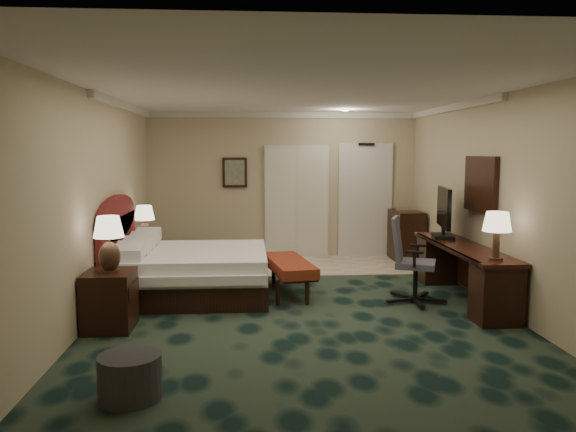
{
  "coord_description": "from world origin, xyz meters",
  "views": [
    {
      "loc": [
        -0.66,
        -6.72,
        1.99
      ],
      "look_at": [
        -0.14,
        0.6,
        1.14
      ],
      "focal_mm": 35.0,
      "sensor_mm": 36.0,
      "label": 1
    }
  ],
  "objects": [
    {
      "name": "floor",
      "position": [
        0.0,
        0.0,
        0.0
      ],
      "size": [
        5.0,
        7.5,
        0.0
      ],
      "primitive_type": "cube",
      "color": "black",
      "rests_on": "ground"
    },
    {
      "name": "ceiling",
      "position": [
        0.0,
        0.0,
        2.7
      ],
      "size": [
        5.0,
        7.5,
        0.0
      ],
      "primitive_type": "cube",
      "color": "silver",
      "rests_on": "wall_back"
    },
    {
      "name": "wall_back",
      "position": [
        0.0,
        3.75,
        1.35
      ],
      "size": [
        5.0,
        0.0,
        2.7
      ],
      "primitive_type": "cube",
      "color": "tan",
      "rests_on": "ground"
    },
    {
      "name": "wall_front",
      "position": [
        0.0,
        -3.75,
        1.35
      ],
      "size": [
        5.0,
        0.0,
        2.7
      ],
      "primitive_type": "cube",
      "color": "tan",
      "rests_on": "ground"
    },
    {
      "name": "wall_left",
      "position": [
        -2.5,
        0.0,
        1.35
      ],
      "size": [
        0.0,
        7.5,
        2.7
      ],
      "primitive_type": "cube",
      "color": "tan",
      "rests_on": "ground"
    },
    {
      "name": "wall_right",
      "position": [
        2.5,
        0.0,
        1.35
      ],
      "size": [
        0.0,
        7.5,
        2.7
      ],
      "primitive_type": "cube",
      "color": "tan",
      "rests_on": "ground"
    },
    {
      "name": "crown_molding",
      "position": [
        0.0,
        0.0,
        2.65
      ],
      "size": [
        5.0,
        7.5,
        0.1
      ],
      "primitive_type": null,
      "color": "silver",
      "rests_on": "wall_back"
    },
    {
      "name": "tile_patch",
      "position": [
        0.9,
        2.9,
        0.01
      ],
      "size": [
        3.2,
        1.7,
        0.01
      ],
      "primitive_type": "cube",
      "color": "#BBB6A2",
      "rests_on": "ground"
    },
    {
      "name": "headboard",
      "position": [
        -2.44,
        1.0,
        0.7
      ],
      "size": [
        0.12,
        2.0,
        1.4
      ],
      "primitive_type": null,
      "color": "#53141D",
      "rests_on": "ground"
    },
    {
      "name": "entry_door",
      "position": [
        1.55,
        3.72,
        1.05
      ],
      "size": [
        1.02,
        0.06,
        2.18
      ],
      "primitive_type": "cube",
      "color": "silver",
      "rests_on": "ground"
    },
    {
      "name": "closet_doors",
      "position": [
        0.25,
        3.71,
        1.05
      ],
      "size": [
        1.2,
        0.06,
        2.1
      ],
      "primitive_type": "cube",
      "color": "beige",
      "rests_on": "ground"
    },
    {
      "name": "wall_art",
      "position": [
        -0.9,
        3.71,
        1.6
      ],
      "size": [
        0.45,
        0.06,
        0.55
      ],
      "primitive_type": "cube",
      "color": "#435A4E",
      "rests_on": "wall_back"
    },
    {
      "name": "wall_mirror",
      "position": [
        2.46,
        0.6,
        1.55
      ],
      "size": [
        0.05,
        0.95,
        0.75
      ],
      "primitive_type": "cube",
      "color": "white",
      "rests_on": "wall_right"
    },
    {
      "name": "bed",
      "position": [
        -1.41,
        0.98,
        0.31
      ],
      "size": [
        1.99,
        1.84,
        0.63
      ],
      "primitive_type": "cube",
      "color": "white",
      "rests_on": "ground"
    },
    {
      "name": "nightstand_near",
      "position": [
        -2.22,
        -0.46,
        0.33
      ],
      "size": [
        0.52,
        0.6,
        0.65
      ],
      "primitive_type": "cube",
      "color": "black",
      "rests_on": "ground"
    },
    {
      "name": "nightstand_far",
      "position": [
        -2.26,
        2.09,
        0.27
      ],
      "size": [
        0.44,
        0.5,
        0.55
      ],
      "primitive_type": "cube",
      "color": "black",
      "rests_on": "ground"
    },
    {
      "name": "lamp_near",
      "position": [
        -2.19,
        -0.48,
        0.97
      ],
      "size": [
        0.37,
        0.37,
        0.63
      ],
      "primitive_type": null,
      "rotation": [
        0.0,
        0.0,
        -0.13
      ],
      "color": "#2F2014",
      "rests_on": "nightstand_near"
    },
    {
      "name": "lamp_far",
      "position": [
        -2.28,
        2.11,
        0.85
      ],
      "size": [
        0.35,
        0.35,
        0.6
      ],
      "primitive_type": null,
      "rotation": [
        0.0,
        0.0,
        -0.1
      ],
      "color": "#2F2014",
      "rests_on": "nightstand_far"
    },
    {
      "name": "bed_bench",
      "position": [
        -0.09,
        0.99,
        0.24
      ],
      "size": [
        0.71,
        1.46,
        0.47
      ],
      "primitive_type": "cube",
      "rotation": [
        0.0,
        0.0,
        0.17
      ],
      "color": "maroon",
      "rests_on": "ground"
    },
    {
      "name": "ottoman",
      "position": [
        -1.62,
        -2.3,
        0.18
      ],
      "size": [
        0.58,
        0.58,
        0.36
      ],
      "primitive_type": "cylinder",
      "rotation": [
        0.0,
        0.0,
        -0.15
      ],
      "color": "#292A2B",
      "rests_on": "ground"
    },
    {
      "name": "desk",
      "position": [
        2.2,
        0.47,
        0.37
      ],
      "size": [
        0.55,
        2.56,
        0.74
      ],
      "primitive_type": "cube",
      "color": "black",
      "rests_on": "ground"
    },
    {
      "name": "tv",
      "position": [
        2.16,
        1.13,
        1.11
      ],
      "size": [
        0.26,
        0.94,
        0.74
      ],
      "primitive_type": "cube",
      "rotation": [
        0.0,
        0.0,
        -0.19
      ],
      "color": "black",
      "rests_on": "desk"
    },
    {
      "name": "desk_lamp",
      "position": [
        2.19,
        -0.52,
        1.02
      ],
      "size": [
        0.35,
        0.35,
        0.57
      ],
      "primitive_type": null,
      "rotation": [
        0.0,
        0.0,
        -0.08
      ],
      "color": "#2F2014",
      "rests_on": "desk"
    },
    {
      "name": "desk_chair",
      "position": [
        1.54,
        0.39,
        0.56
      ],
      "size": [
        0.84,
        0.81,
        1.13
      ],
      "primitive_type": null,
      "rotation": [
        0.0,
        0.0,
        -0.37
      ],
      "color": "#45464E",
      "rests_on": "ground"
    },
    {
      "name": "minibar",
      "position": [
        2.21,
        3.2,
        0.46
      ],
      "size": [
        0.48,
        0.87,
        0.92
      ],
      "primitive_type": "cube",
      "color": "black",
      "rests_on": "ground"
    }
  ]
}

